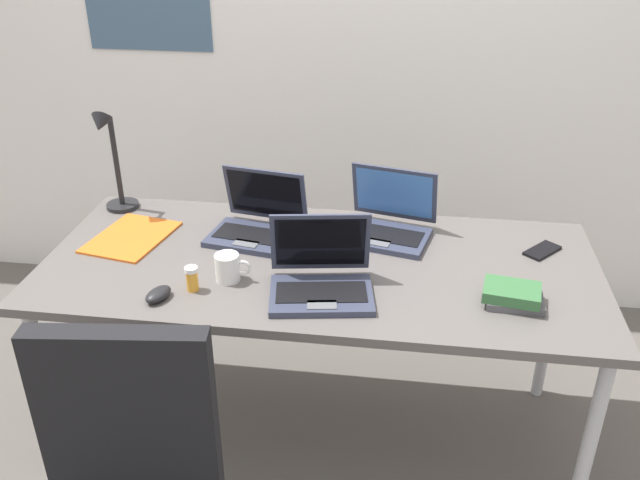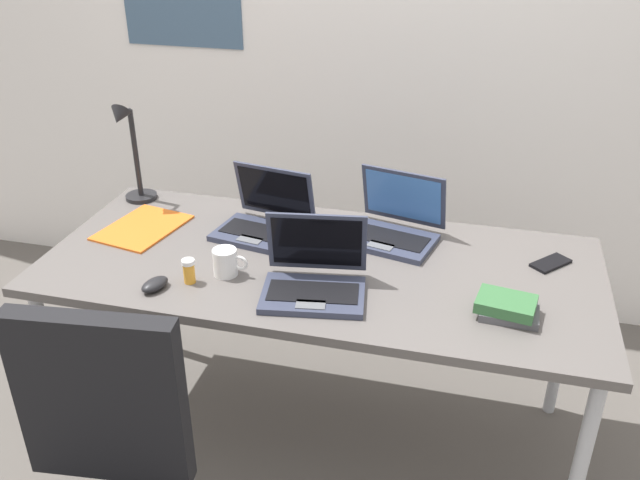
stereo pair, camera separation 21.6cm
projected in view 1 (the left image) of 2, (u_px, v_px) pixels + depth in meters
The scene contains 13 objects.
ground_plane at pixel (320, 432), 2.55m from camera, with size 12.00×12.00×0.00m, color #56514C.
wall_back at pixel (355, 22), 2.90m from camera, with size 6.00×0.13×2.60m.
desk at pixel (320, 277), 2.23m from camera, with size 1.80×0.80×0.74m.
desk_lamp at pixel (112, 162), 2.45m from camera, with size 0.12×0.18×0.40m.
laptop_front_left at pixel (321, 278), 2.02m from camera, with size 0.34×0.30×0.23m.
laptop_near_lamp at pixel (386, 223), 2.35m from camera, with size 0.36×0.32×0.22m.
laptop_back_left at pixel (257, 224), 2.35m from camera, with size 0.34×0.30×0.22m.
computer_mouse at pixel (158, 294), 2.00m from camera, with size 0.06×0.10×0.03m, color black.
cell_phone at pixel (542, 251), 2.26m from camera, with size 0.06×0.14×0.01m, color black.
pill_bottle at pixel (192, 278), 2.03m from camera, with size 0.04×0.04×0.08m.
book_stack at pixel (513, 296), 1.97m from camera, with size 0.19×0.14×0.06m.
paper_folder_near_lamp at pixel (131, 237), 2.35m from camera, with size 0.23×0.31×0.01m, color orange.
coffee_mug at pixel (228, 268), 2.08m from camera, with size 0.11×0.08×0.09m.
Camera 1 is at (0.26, -1.89, 1.84)m, focal length 37.98 mm.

